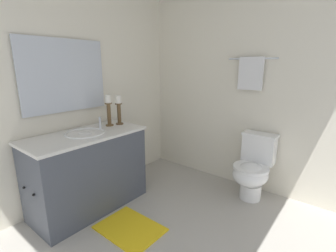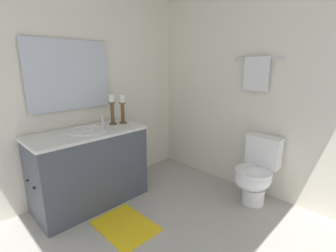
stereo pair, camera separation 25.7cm
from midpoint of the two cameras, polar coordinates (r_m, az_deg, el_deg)
floor at (r=2.35m, az=-4.10°, el=-26.27°), size 2.67×2.99×0.02m
wall_back at (r=3.06m, az=15.02°, el=8.35°), size 2.67×0.04×2.45m
wall_left at (r=2.89m, az=-24.55°, el=7.22°), size 0.04×2.99×2.45m
vanity_cabinet at (r=2.78m, az=-20.93°, el=-9.97°), size 0.58×1.21×0.84m
sink_basin at (r=2.65m, az=-21.64°, el=-2.47°), size 0.40×0.40×0.24m
mirror at (r=2.80m, az=-25.73°, el=10.65°), size 0.02×0.92×0.74m
candle_holder_tall at (r=2.89m, az=-14.09°, el=3.93°), size 0.09×0.09×0.34m
candle_holder_short at (r=2.85m, az=-16.42°, el=3.75°), size 0.09×0.09×0.35m
toilet at (r=2.91m, az=17.07°, el=-9.67°), size 0.39×0.54×0.75m
towel_bar at (r=2.95m, az=16.97°, el=15.04°), size 0.56×0.02×0.02m
towel_near_vanity at (r=2.93m, az=16.60°, el=11.82°), size 0.28×0.03×0.37m
bath_mat at (r=2.53m, az=-12.15°, el=-22.72°), size 0.60×0.44×0.02m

